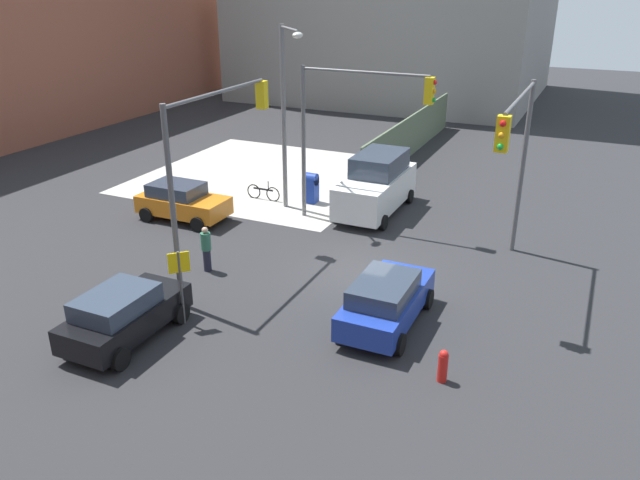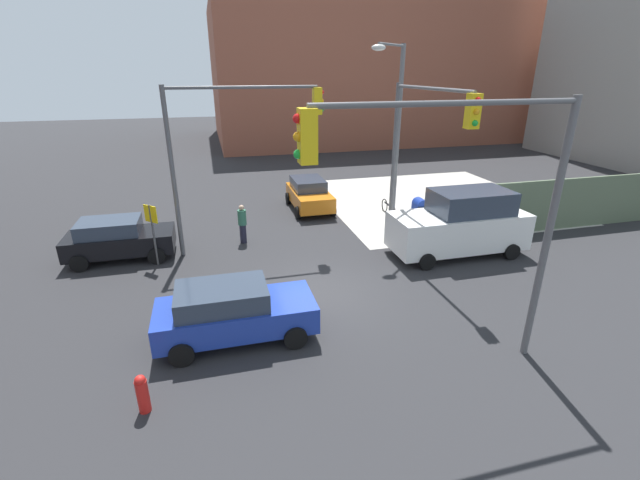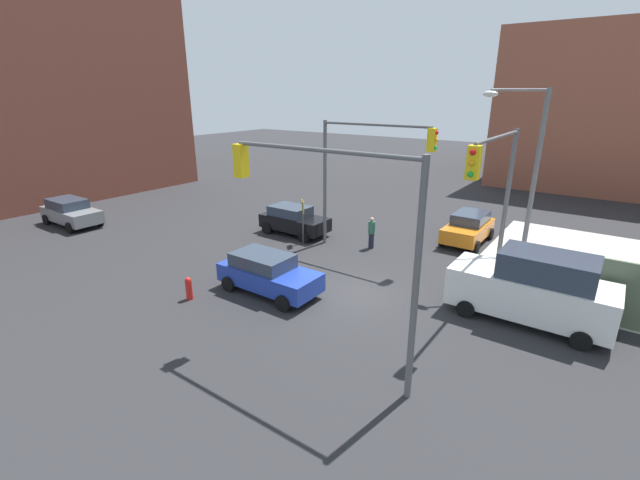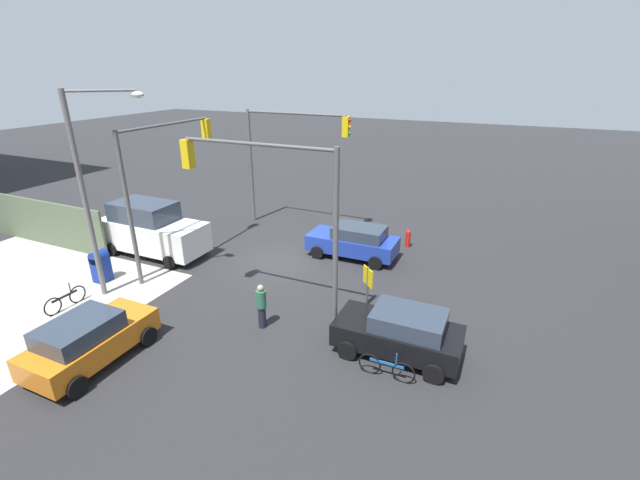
# 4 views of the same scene
# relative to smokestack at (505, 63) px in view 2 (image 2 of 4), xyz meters

# --- Properties ---
(ground_plane) EXTENTS (120.00, 120.00, 0.00)m
(ground_plane) POSITION_rel_smokestack_xyz_m (-28.08, -30.00, -7.64)
(ground_plane) COLOR #28282B
(sidewalk_corner) EXTENTS (12.00, 12.00, 0.01)m
(sidewalk_corner) POSITION_rel_smokestack_xyz_m (-19.08, -21.00, -7.64)
(sidewalk_corner) COLOR #ADA89E
(sidewalk_corner) RESTS_ON ground
(construction_fence) EXTENTS (16.14, 0.12, 2.40)m
(construction_fence) POSITION_rel_smokestack_xyz_m (-12.01, -26.80, -6.44)
(construction_fence) COLOR #56664C
(construction_fence) RESTS_ON ground
(building_warehouse_north) EXTENTS (32.00, 18.00, 12.86)m
(building_warehouse_north) POSITION_rel_smokestack_xyz_m (-13.95, 4.00, -1.21)
(building_warehouse_north) COLOR #93513D
(building_warehouse_north) RESTS_ON ground
(smokestack) EXTENTS (1.80, 1.80, 15.29)m
(smokestack) POSITION_rel_smokestack_xyz_m (0.00, 0.00, 0.00)
(smokestack) COLOR brown
(smokestack) RESTS_ON ground
(traffic_signal_nw_corner) EXTENTS (5.99, 0.36, 6.50)m
(traffic_signal_nw_corner) POSITION_rel_smokestack_xyz_m (-30.27, -25.50, -2.98)
(traffic_signal_nw_corner) COLOR #59595B
(traffic_signal_nw_corner) RESTS_ON ground
(traffic_signal_se_corner) EXTENTS (6.20, 0.36, 6.50)m
(traffic_signal_se_corner) POSITION_rel_smokestack_xyz_m (-25.97, -34.50, -2.97)
(traffic_signal_se_corner) COLOR #59595B
(traffic_signal_se_corner) RESTS_ON ground
(traffic_signal_ne_corner) EXTENTS (0.36, 5.66, 6.50)m
(traffic_signal_ne_corner) POSITION_rel_smokestack_xyz_m (-23.58, -27.67, -3.00)
(traffic_signal_ne_corner) COLOR #59595B
(traffic_signal_ne_corner) RESTS_ON ground
(street_lamp_corner) EXTENTS (2.14, 1.91, 8.00)m
(street_lamp_corner) POSITION_rel_smokestack_xyz_m (-23.15, -24.45, -2.94)
(street_lamp_corner) COLOR slate
(street_lamp_corner) RESTS_ON ground
(warning_sign_two_way) EXTENTS (0.48, 0.48, 2.40)m
(warning_sign_two_way) POSITION_rel_smokestack_xyz_m (-33.48, -26.25, -6.00)
(warning_sign_two_way) COLOR #4C4C4C
(warning_sign_two_way) RESTS_ON ground
(mailbox_blue) EXTENTS (0.56, 0.64, 1.43)m
(mailbox_blue) POSITION_rel_smokestack_xyz_m (-21.88, -25.00, -6.88)
(mailbox_blue) COLOR navy
(mailbox_blue) RESTS_ON ground
(fire_hydrant) EXTENTS (0.26, 0.26, 0.94)m
(fire_hydrant) POSITION_rel_smokestack_xyz_m (-33.08, -34.20, -7.16)
(fire_hydrant) COLOR red
(fire_hydrant) RESTS_ON ground
(sedan_blue) EXTENTS (4.31, 2.02, 1.62)m
(sedan_blue) POSITION_rel_smokestack_xyz_m (-30.96, -31.88, -6.80)
(sedan_blue) COLOR #1E389E
(sedan_blue) RESTS_ON ground
(hatchback_orange) EXTENTS (2.02, 3.92, 1.62)m
(hatchback_orange) POSITION_rel_smokestack_xyz_m (-26.23, -20.91, -6.80)
(hatchback_orange) COLOR orange
(hatchback_orange) RESTS_ON ground
(coupe_black) EXTENTS (3.99, 2.02, 1.62)m
(coupe_black) POSITION_rel_smokestack_xyz_m (-34.93, -25.26, -6.80)
(coupe_black) COLOR black
(coupe_black) RESTS_ON ground
(van_white_delivery) EXTENTS (5.40, 2.32, 2.62)m
(van_white_delivery) POSITION_rel_smokestack_xyz_m (-21.74, -28.20, -6.36)
(van_white_delivery) COLOR white
(van_white_delivery) RESTS_ON ground
(pedestrian_crossing) EXTENTS (0.36, 0.36, 1.69)m
(pedestrian_crossing) POSITION_rel_smokestack_xyz_m (-30.08, -24.80, -6.77)
(pedestrian_crossing) COLOR #2D664C
(pedestrian_crossing) RESTS_ON ground
(bicycle_leaning_on_fence) EXTENTS (0.05, 1.75, 0.97)m
(bicycle_leaning_on_fence) POSITION_rel_smokestack_xyz_m (-22.48, -22.80, -7.30)
(bicycle_leaning_on_fence) COLOR black
(bicycle_leaning_on_fence) RESTS_ON ground
(bicycle_at_crosswalk) EXTENTS (1.75, 0.05, 0.97)m
(bicycle_at_crosswalk) POSITION_rel_smokestack_xyz_m (-34.88, -24.00, -7.30)
(bicycle_at_crosswalk) COLOR black
(bicycle_at_crosswalk) RESTS_ON ground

